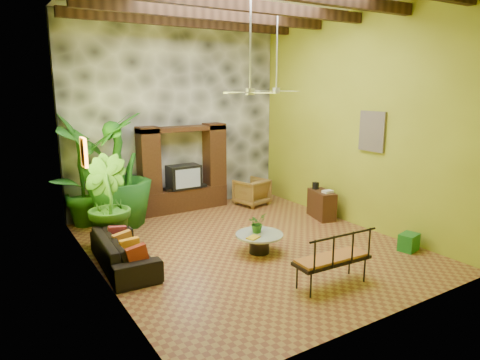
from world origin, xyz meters
TOP-DOWN VIEW (x-y plane):
  - ground at (0.00, 0.00)m, footprint 7.00×7.00m
  - back_wall at (0.00, 3.50)m, footprint 6.00×0.02m
  - left_wall at (-3.00, 0.00)m, footprint 0.02×7.00m
  - right_wall at (3.00, 0.00)m, footprint 0.02×7.00m
  - stone_accent_wall at (0.00, 3.44)m, footprint 5.98×0.10m
  - ceiling_beams at (0.00, 0.00)m, footprint 5.95×5.36m
  - entertainment_center at (0.00, 3.14)m, footprint 2.40×0.55m
  - ceiling_fan_front at (-0.20, -0.40)m, footprint 1.28×1.28m
  - ceiling_fan_back at (1.60, 1.20)m, footprint 1.28×1.28m
  - wall_art_mask at (-2.96, 1.00)m, footprint 0.06×0.32m
  - wall_art_painting at (2.96, -0.60)m, footprint 0.06×0.70m
  - sofa at (-2.54, 0.30)m, footprint 0.93×2.15m
  - wicker_armchair at (1.83, 2.57)m, footprint 0.96×0.98m
  - tall_plant_a at (-2.62, 3.15)m, footprint 1.62×1.73m
  - tall_plant_b at (-2.52, 1.41)m, footprint 1.13×1.27m
  - tall_plant_c at (-1.85, 2.75)m, footprint 1.81×1.81m
  - coffee_table at (-0.01, -0.48)m, footprint 0.96×0.96m
  - centerpiece_plant at (0.00, -0.37)m, footprint 0.43×0.40m
  - yellow_tray at (-0.26, -0.63)m, footprint 0.30×0.26m
  - iron_bench at (0.20, -2.39)m, footprint 1.39×0.56m
  - side_console at (2.65, 0.60)m, footprint 0.61×0.95m
  - green_bin at (2.65, -2.01)m, footprint 0.46×0.38m

SIDE VIEW (x-z plane):
  - ground at x=0.00m, z-range 0.00..0.00m
  - green_bin at x=2.65m, z-range 0.00..0.35m
  - coffee_table at x=-0.01m, z-range 0.06..0.46m
  - sofa at x=-2.54m, z-range 0.00..0.62m
  - side_console at x=2.65m, z-range 0.00..0.70m
  - wicker_armchair at x=1.83m, z-range 0.00..0.75m
  - yellow_tray at x=-0.26m, z-range 0.40..0.43m
  - iron_bench at x=0.20m, z-range 0.26..0.83m
  - centerpiece_plant at x=0.00m, z-range 0.40..0.79m
  - entertainment_center at x=0.00m, z-range -0.18..2.12m
  - tall_plant_b at x=-2.52m, z-range 0.00..1.94m
  - tall_plant_c at x=-1.85m, z-range 0.00..2.71m
  - tall_plant_a at x=-2.62m, z-range 0.00..2.72m
  - wall_art_mask at x=-2.96m, z-range 1.83..2.38m
  - wall_art_painting at x=2.96m, z-range 1.85..2.75m
  - back_wall at x=0.00m, z-range 0.00..5.00m
  - left_wall at x=-3.00m, z-range 0.00..5.00m
  - right_wall at x=3.00m, z-range 0.00..5.00m
  - stone_accent_wall at x=0.00m, z-range 0.01..4.99m
  - ceiling_fan_front at x=-0.20m, z-range 2.47..4.33m
  - ceiling_fan_back at x=1.60m, z-range 2.47..4.33m
  - ceiling_beams at x=0.00m, z-range 4.67..4.89m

